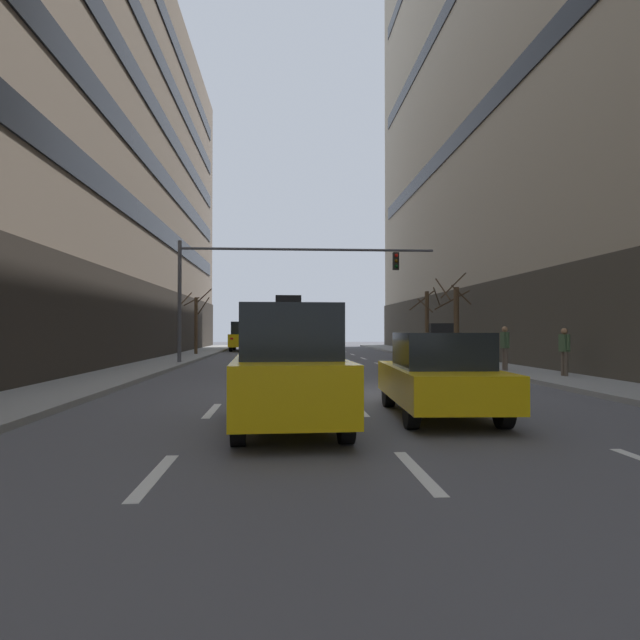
# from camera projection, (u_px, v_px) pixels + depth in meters

# --- Properties ---
(ground_plane) EXTENTS (120.00, 120.00, 0.00)m
(ground_plane) POSITION_uv_depth(u_px,v_px,m) (343.00, 393.00, 14.38)
(ground_plane) COLOR #515156
(sidewalk_left) EXTENTS (2.54, 80.00, 0.14)m
(sidewalk_left) POSITION_uv_depth(u_px,v_px,m) (57.00, 392.00, 13.90)
(sidewalk_left) COLOR gray
(sidewalk_left) RESTS_ON ground
(sidewalk_right) EXTENTS (2.54, 80.00, 0.14)m
(sidewalk_right) POSITION_uv_depth(u_px,v_px,m) (611.00, 388.00, 14.86)
(sidewalk_right) COLOR gray
(sidewalk_right) RESTS_ON ground
(lane_stripe_l1_s2) EXTENTS (0.16, 2.00, 0.01)m
(lane_stripe_l1_s2) POSITION_uv_depth(u_px,v_px,m) (155.00, 476.00, 6.20)
(lane_stripe_l1_s2) COLOR silver
(lane_stripe_l1_s2) RESTS_ON ground
(lane_stripe_l1_s3) EXTENTS (0.16, 2.00, 0.01)m
(lane_stripe_l1_s3) POSITION_uv_depth(u_px,v_px,m) (212.00, 411.00, 11.19)
(lane_stripe_l1_s3) COLOR silver
(lane_stripe_l1_s3) RESTS_ON ground
(lane_stripe_l1_s4) EXTENTS (0.16, 2.00, 0.01)m
(lane_stripe_l1_s4) POSITION_uv_depth(u_px,v_px,m) (234.00, 386.00, 16.18)
(lane_stripe_l1_s4) COLOR silver
(lane_stripe_l1_s4) RESTS_ON ground
(lane_stripe_l1_s5) EXTENTS (0.16, 2.00, 0.01)m
(lane_stripe_l1_s5) POSITION_uv_depth(u_px,v_px,m) (246.00, 372.00, 21.17)
(lane_stripe_l1_s5) COLOR silver
(lane_stripe_l1_s5) RESTS_ON ground
(lane_stripe_l1_s6) EXTENTS (0.16, 2.00, 0.01)m
(lane_stripe_l1_s6) POSITION_uv_depth(u_px,v_px,m) (253.00, 364.00, 26.16)
(lane_stripe_l1_s6) COLOR silver
(lane_stripe_l1_s6) RESTS_ON ground
(lane_stripe_l1_s7) EXTENTS (0.16, 2.00, 0.01)m
(lane_stripe_l1_s7) POSITION_uv_depth(u_px,v_px,m) (258.00, 359.00, 31.14)
(lane_stripe_l1_s7) COLOR silver
(lane_stripe_l1_s7) RESTS_ON ground
(lane_stripe_l1_s8) EXTENTS (0.16, 2.00, 0.01)m
(lane_stripe_l1_s8) POSITION_uv_depth(u_px,v_px,m) (262.00, 355.00, 36.13)
(lane_stripe_l1_s8) COLOR silver
(lane_stripe_l1_s8) RESTS_ON ground
(lane_stripe_l1_s9) EXTENTS (0.16, 2.00, 0.01)m
(lane_stripe_l1_s9) POSITION_uv_depth(u_px,v_px,m) (264.00, 352.00, 41.12)
(lane_stripe_l1_s9) COLOR silver
(lane_stripe_l1_s9) RESTS_ON ground
(lane_stripe_l1_s10) EXTENTS (0.16, 2.00, 0.01)m
(lane_stripe_l1_s10) POSITION_uv_depth(u_px,v_px,m) (266.00, 349.00, 46.11)
(lane_stripe_l1_s10) COLOR silver
(lane_stripe_l1_s10) RESTS_ON ground
(lane_stripe_l2_s2) EXTENTS (0.16, 2.00, 0.01)m
(lane_stripe_l2_s2) POSITION_uv_depth(u_px,v_px,m) (418.00, 471.00, 6.40)
(lane_stripe_l2_s2) COLOR silver
(lane_stripe_l2_s2) RESTS_ON ground
(lane_stripe_l2_s3) EXTENTS (0.16, 2.00, 0.01)m
(lane_stripe_l2_s3) POSITION_uv_depth(u_px,v_px,m) (359.00, 409.00, 11.39)
(lane_stripe_l2_s3) COLOR silver
(lane_stripe_l2_s3) RESTS_ON ground
(lane_stripe_l2_s4) EXTENTS (0.16, 2.00, 0.01)m
(lane_stripe_l2_s4) POSITION_uv_depth(u_px,v_px,m) (336.00, 385.00, 16.38)
(lane_stripe_l2_s4) COLOR silver
(lane_stripe_l2_s4) RESTS_ON ground
(lane_stripe_l2_s5) EXTENTS (0.16, 2.00, 0.01)m
(lane_stripe_l2_s5) POSITION_uv_depth(u_px,v_px,m) (324.00, 372.00, 21.37)
(lane_stripe_l2_s5) COLOR silver
(lane_stripe_l2_s5) RESTS_ON ground
(lane_stripe_l2_s6) EXTENTS (0.16, 2.00, 0.01)m
(lane_stripe_l2_s6) POSITION_uv_depth(u_px,v_px,m) (316.00, 364.00, 26.35)
(lane_stripe_l2_s6) COLOR silver
(lane_stripe_l2_s6) RESTS_ON ground
(lane_stripe_l2_s7) EXTENTS (0.16, 2.00, 0.01)m
(lane_stripe_l2_s7) POSITION_uv_depth(u_px,v_px,m) (311.00, 359.00, 31.34)
(lane_stripe_l2_s7) COLOR silver
(lane_stripe_l2_s7) RESTS_ON ground
(lane_stripe_l2_s8) EXTENTS (0.16, 2.00, 0.01)m
(lane_stripe_l2_s8) POSITION_uv_depth(u_px,v_px,m) (307.00, 355.00, 36.33)
(lane_stripe_l2_s8) COLOR silver
(lane_stripe_l2_s8) RESTS_ON ground
(lane_stripe_l2_s9) EXTENTS (0.16, 2.00, 0.01)m
(lane_stripe_l2_s9) POSITION_uv_depth(u_px,v_px,m) (304.00, 352.00, 41.32)
(lane_stripe_l2_s9) COLOR silver
(lane_stripe_l2_s9) RESTS_ON ground
(lane_stripe_l2_s10) EXTENTS (0.16, 2.00, 0.01)m
(lane_stripe_l2_s10) POSITION_uv_depth(u_px,v_px,m) (302.00, 349.00, 46.31)
(lane_stripe_l2_s10) COLOR silver
(lane_stripe_l2_s10) RESTS_ON ground
(lane_stripe_l3_s3) EXTENTS (0.16, 2.00, 0.01)m
(lane_stripe_l3_s3) POSITION_uv_depth(u_px,v_px,m) (501.00, 408.00, 11.59)
(lane_stripe_l3_s3) COLOR silver
(lane_stripe_l3_s3) RESTS_ON ground
(lane_stripe_l3_s4) EXTENTS (0.16, 2.00, 0.01)m
(lane_stripe_l3_s4) POSITION_uv_depth(u_px,v_px,m) (435.00, 384.00, 16.57)
(lane_stripe_l3_s4) COLOR silver
(lane_stripe_l3_s4) RESTS_ON ground
(lane_stripe_l3_s5) EXTENTS (0.16, 2.00, 0.01)m
(lane_stripe_l3_s5) POSITION_uv_depth(u_px,v_px,m) (400.00, 372.00, 21.56)
(lane_stripe_l3_s5) COLOR silver
(lane_stripe_l3_s5) RESTS_ON ground
(lane_stripe_l3_s6) EXTENTS (0.16, 2.00, 0.01)m
(lane_stripe_l3_s6) POSITION_uv_depth(u_px,v_px,m) (378.00, 364.00, 26.55)
(lane_stripe_l3_s6) COLOR silver
(lane_stripe_l3_s6) RESTS_ON ground
(lane_stripe_l3_s7) EXTENTS (0.16, 2.00, 0.01)m
(lane_stripe_l3_s7) POSITION_uv_depth(u_px,v_px,m) (363.00, 358.00, 31.54)
(lane_stripe_l3_s7) COLOR silver
(lane_stripe_l3_s7) RESTS_ON ground
(lane_stripe_l3_s8) EXTENTS (0.16, 2.00, 0.01)m
(lane_stripe_l3_s8) POSITION_uv_depth(u_px,v_px,m) (353.00, 354.00, 36.53)
(lane_stripe_l3_s8) COLOR silver
(lane_stripe_l3_s8) RESTS_ON ground
(lane_stripe_l3_s9) EXTENTS (0.16, 2.00, 0.01)m
(lane_stripe_l3_s9) POSITION_uv_depth(u_px,v_px,m) (344.00, 351.00, 41.52)
(lane_stripe_l3_s9) COLOR silver
(lane_stripe_l3_s9) RESTS_ON ground
(lane_stripe_l3_s10) EXTENTS (0.16, 2.00, 0.01)m
(lane_stripe_l3_s10) POSITION_uv_depth(u_px,v_px,m) (338.00, 349.00, 46.50)
(lane_stripe_l3_s10) COLOR silver
(lane_stripe_l3_s10) RESTS_ON ground
(taxi_driving_0) EXTENTS (1.96, 4.32, 1.77)m
(taxi_driving_0) POSITION_uv_depth(u_px,v_px,m) (440.00, 375.00, 10.43)
(taxi_driving_0) COLOR black
(taxi_driving_0) RESTS_ON ground
(taxi_driving_1) EXTENTS (1.94, 4.30, 2.22)m
(taxi_driving_1) POSITION_uv_depth(u_px,v_px,m) (288.00, 367.00, 9.19)
(taxi_driving_1) COLOR black
(taxi_driving_1) RESTS_ON ground
(taxi_driving_2) EXTENTS (1.89, 4.38, 2.28)m
(taxi_driving_2) POSITION_uv_depth(u_px,v_px,m) (283.00, 344.00, 22.63)
(taxi_driving_2) COLOR black
(taxi_driving_2) RESTS_ON ground
(taxi_driving_3) EXTENTS (1.99, 4.68, 2.45)m
(taxi_driving_3) POSITION_uv_depth(u_px,v_px,m) (244.00, 336.00, 42.70)
(taxi_driving_3) COLOR black
(taxi_driving_3) RESTS_ON ground
(traffic_signal_0) EXTENTS (12.10, 0.35, 5.67)m
(traffic_signal_0) POSITION_uv_depth(u_px,v_px,m) (268.00, 273.00, 25.98)
(traffic_signal_0) COLOR #4C4C51
(traffic_signal_0) RESTS_ON sidewalk_left
(street_tree_0) EXTENTS (1.88, 1.89, 4.43)m
(street_tree_0) POSITION_uv_depth(u_px,v_px,m) (456.00, 320.00, 27.44)
(street_tree_0) COLOR #4C3823
(street_tree_0) RESTS_ON sidewalk_right
(street_tree_1) EXTENTS (1.93, 1.44, 4.10)m
(street_tree_1) POSITION_uv_depth(u_px,v_px,m) (196.00, 321.00, 34.44)
(street_tree_1) COLOR #4C3823
(street_tree_1) RESTS_ON sidewalk_left
(street_tree_2) EXTENTS (1.80, 1.80, 4.01)m
(street_tree_2) POSITION_uv_depth(u_px,v_px,m) (427.00, 321.00, 33.06)
(street_tree_2) COLOR #4C3823
(street_tree_2) RESTS_ON sidewalk_right
(pedestrian_0) EXTENTS (0.23, 0.53, 1.56)m
(pedestrian_0) POSITION_uv_depth(u_px,v_px,m) (564.00, 348.00, 17.94)
(pedestrian_0) COLOR brown
(pedestrian_0) RESTS_ON sidewalk_right
(pedestrian_1) EXTENTS (0.22, 0.53, 1.63)m
(pedestrian_1) POSITION_uv_depth(u_px,v_px,m) (505.00, 345.00, 20.44)
(pedestrian_1) COLOR brown
(pedestrian_1) RESTS_ON sidewalk_right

